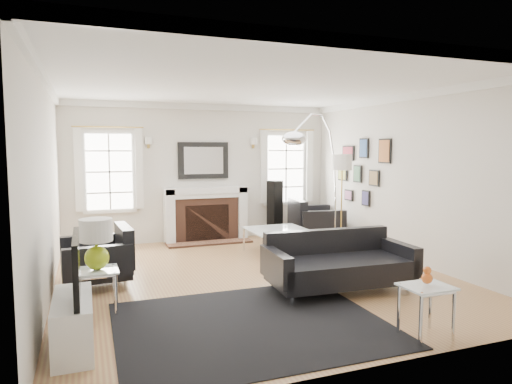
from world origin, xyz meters
name	(u,v)px	position (x,y,z in m)	size (l,w,h in m)	color
floor	(254,277)	(0.00, 0.00, 0.00)	(6.00, 6.00, 0.00)	#9B6541
back_wall	(203,172)	(0.00, 3.00, 1.40)	(5.50, 0.04, 2.80)	beige
front_wall	(377,207)	(0.00, -3.00, 1.40)	(5.50, 0.04, 2.80)	beige
left_wall	(46,188)	(-2.75, 0.00, 1.40)	(0.04, 6.00, 2.80)	beige
right_wall	(408,178)	(2.75, 0.00, 1.40)	(0.04, 6.00, 2.80)	beige
ceiling	(253,85)	(0.00, 0.00, 2.80)	(5.50, 6.00, 0.02)	white
crown_molding	(253,89)	(0.00, 0.00, 2.74)	(5.50, 6.00, 0.12)	white
fireplace	(206,215)	(0.00, 2.79, 0.54)	(1.70, 0.69, 1.11)	white
mantel_mirror	(203,160)	(0.00, 2.95, 1.65)	(1.05, 0.07, 0.75)	black
window_left	(109,171)	(-1.85, 2.95, 1.46)	(1.24, 0.15, 1.62)	white
window_right	(286,168)	(1.85, 2.95, 1.46)	(1.24, 0.15, 1.62)	white
gallery_wall	(362,167)	(2.72, 1.30, 1.53)	(0.04, 1.73, 1.29)	black
tv_unit	(74,315)	(-2.44, -1.70, 0.33)	(0.35, 1.00, 1.09)	white
area_rug	(251,324)	(-0.67, -1.72, 0.01)	(2.83, 2.36, 0.01)	black
sofa	(337,264)	(0.84, -0.98, 0.35)	(1.99, 1.00, 0.64)	black
armchair_left	(101,259)	(-2.13, 0.34, 0.38)	(0.96, 1.06, 0.67)	black
armchair_right	(313,221)	(2.10, 2.12, 0.39)	(1.08, 1.17, 0.71)	black
coffee_table	(278,231)	(0.90, 1.17, 0.43)	(1.03, 1.03, 0.46)	silver
side_table_left	(98,278)	(-2.20, -0.75, 0.40)	(0.46, 0.46, 0.51)	silver
nesting_table	(426,297)	(0.86, -2.65, 0.41)	(0.48, 0.40, 0.53)	silver
gourd_lamp	(96,241)	(-2.20, -0.75, 0.85)	(0.37, 0.37, 0.59)	#9AB516
orange_vase	(427,276)	(0.86, -2.65, 0.63)	(0.11, 0.11, 0.18)	#C55419
arc_floor_lamp	(317,178)	(1.45, 0.75, 1.40)	(1.82, 1.69, 2.58)	white
stick_floor_lamp	(342,167)	(2.20, 1.18, 1.55)	(0.36, 0.36, 1.79)	gold
speaker_tower	(275,210)	(1.43, 2.56, 0.61)	(0.24, 0.24, 1.22)	black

